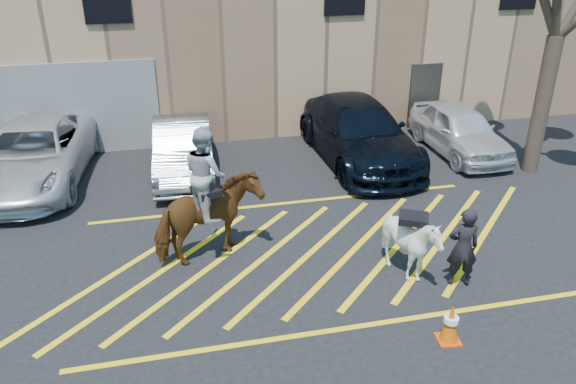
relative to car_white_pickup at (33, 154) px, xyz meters
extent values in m
plane|color=black|center=(6.29, -5.05, -0.80)|extent=(90.00, 90.00, 0.00)
imported|color=silver|center=(0.00, 0.00, 0.00)|extent=(3.23, 6.03, 1.61)
imported|color=gray|center=(3.97, -0.29, -0.06)|extent=(1.77, 4.56, 1.48)
imported|color=black|center=(9.12, -0.36, 0.05)|extent=(2.58, 5.99, 1.72)
imported|color=silver|center=(12.31, -0.58, -0.08)|extent=(1.72, 4.28, 1.46)
imported|color=black|center=(8.89, -7.04, 0.03)|extent=(0.67, 0.51, 1.66)
cube|color=tan|center=(6.29, 6.95, 2.70)|extent=(32.00, 10.00, 7.00)
cube|color=#38332D|center=(12.29, 1.91, 0.30)|extent=(1.10, 0.08, 2.20)
cube|color=yellow|center=(2.09, -5.35, -0.80)|extent=(4.20, 4.20, 0.01)
cube|color=yellow|center=(3.14, -5.35, -0.80)|extent=(4.20, 4.20, 0.01)
cube|color=yellow|center=(4.19, -5.35, -0.80)|extent=(4.20, 4.20, 0.01)
cube|color=yellow|center=(5.24, -5.35, -0.80)|extent=(4.20, 4.20, 0.01)
cube|color=yellow|center=(6.29, -5.35, -0.80)|extent=(4.20, 4.20, 0.01)
cube|color=yellow|center=(7.34, -5.35, -0.80)|extent=(4.20, 4.20, 0.01)
cube|color=yellow|center=(8.39, -5.35, -0.80)|extent=(4.20, 4.20, 0.01)
cube|color=yellow|center=(9.44, -5.35, -0.80)|extent=(4.20, 4.20, 0.01)
cube|color=yellow|center=(10.49, -5.35, -0.80)|extent=(4.20, 4.20, 0.01)
cube|color=yellow|center=(6.29, -2.85, -0.80)|extent=(9.50, 0.12, 0.01)
cube|color=yellow|center=(6.29, -7.85, -0.80)|extent=(9.50, 0.12, 0.01)
imported|color=brown|center=(4.23, -5.01, 0.13)|extent=(2.42, 1.74, 1.87)
imported|color=#A1A4AB|center=(4.23, -5.01, 1.16)|extent=(1.01, 1.12, 1.90)
cube|color=black|center=(4.23, -5.01, 0.78)|extent=(0.63, 0.69, 0.14)
imported|color=silver|center=(8.03, -6.56, -0.07)|extent=(1.66, 1.72, 1.47)
cube|color=black|center=(8.03, -6.56, 0.51)|extent=(0.71, 0.66, 0.14)
cube|color=#DF4009|center=(7.91, -8.54, -0.79)|extent=(0.42, 0.42, 0.03)
cone|color=#E05609|center=(7.91, -8.54, -0.42)|extent=(0.32, 0.32, 0.70)
cylinder|color=white|center=(7.91, -8.54, -0.36)|extent=(0.25, 0.25, 0.10)
cylinder|color=#4E3C2F|center=(13.67, -2.35, 1.10)|extent=(0.44, 0.44, 3.80)
camera|label=1|loc=(3.56, -15.27, 5.63)|focal=35.00mm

